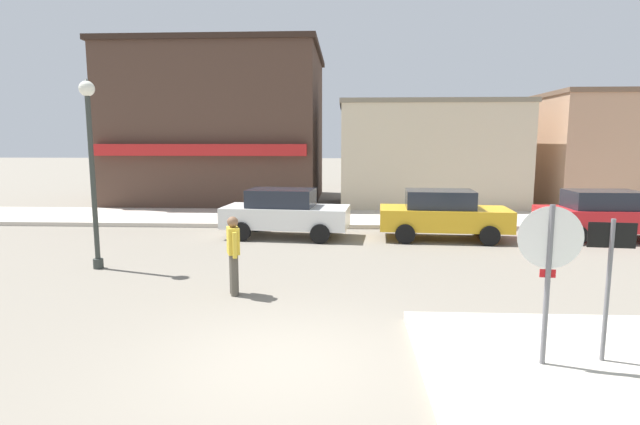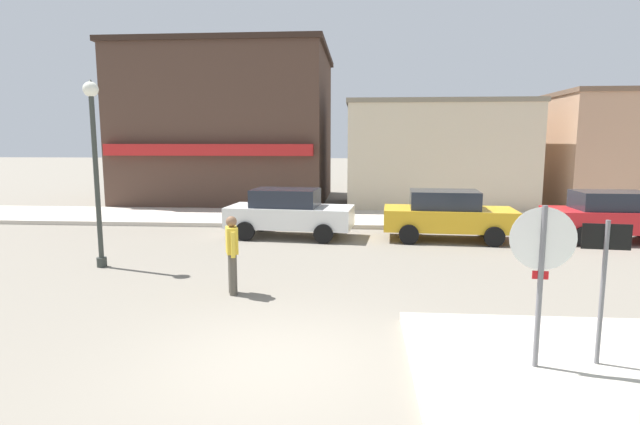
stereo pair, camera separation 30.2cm
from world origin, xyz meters
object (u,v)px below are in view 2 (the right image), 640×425
Objects in this scene: parked_car_nearest at (289,212)px; parked_car_second at (447,214)px; parked_car_third at (614,216)px; lamp_post at (94,147)px; one_way_sign at (603,278)px; stop_sign at (541,266)px; pedestrian_crossing_near at (232,252)px.

parked_car_second is at bearing -1.16° from parked_car_nearest.
lamp_post is at bearing -163.29° from parked_car_third.
parked_car_nearest and parked_car_third have the same top height.
parked_car_third is at bearing 0.25° from parked_car_nearest.
stop_sign is at bearing -170.33° from one_way_sign.
stop_sign is 1.43× the size of pedestrian_crossing_near.
lamp_post reaches higher than pedestrian_crossing_near.
pedestrian_crossing_near is at bearing -26.60° from lamp_post.
parked_car_nearest is at bearing 45.80° from lamp_post.
lamp_post reaches higher than one_way_sign.
stop_sign is 5.91m from pedestrian_crossing_near.
one_way_sign is at bearing -28.23° from pedestrian_crossing_near.
stop_sign reaches higher than parked_car_nearest.
parked_car_second is (9.12, 4.11, -2.15)m from lamp_post.
pedestrian_crossing_near reaches higher than parked_car_nearest.
pedestrian_crossing_near is (-10.39, -6.16, 0.06)m from parked_car_third.
one_way_sign is 10.72m from parked_car_nearest.
pedestrian_crossing_near is at bearing -149.33° from parked_car_third.
lamp_post is (-9.55, 4.99, 1.63)m from one_way_sign.
parked_car_nearest is at bearing 87.21° from pedestrian_crossing_near.
parked_car_third is at bearing 59.72° from stop_sign.
parked_car_third is (10.09, 0.04, 0.00)m from parked_car_nearest.
lamp_post is 1.13× the size of parked_car_third.
parked_car_nearest is 2.58× the size of pedestrian_crossing_near.
pedestrian_crossing_near is at bearing -131.48° from parked_car_second.
stop_sign is 0.51× the size of lamp_post.
parked_car_second is at bearing 48.52° from pedestrian_crossing_near.
parked_car_nearest is 1.03× the size of parked_car_third.
parked_car_nearest is at bearing 120.65° from one_way_sign.
lamp_post is (-8.70, 5.14, 1.44)m from stop_sign.
lamp_post reaches higher than parked_car_second.
parked_car_second is (-0.44, 9.11, -0.52)m from one_way_sign.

